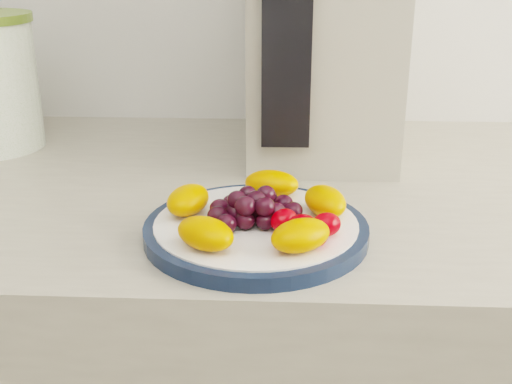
{
  "coord_description": "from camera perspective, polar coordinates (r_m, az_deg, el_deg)",
  "views": [
    {
      "loc": [
        0.12,
        0.43,
        1.18
      ],
      "look_at": [
        0.09,
        1.03,
        0.95
      ],
      "focal_mm": 45.0,
      "sensor_mm": 36.0,
      "label": 1
    }
  ],
  "objects": [
    {
      "name": "appliance_panel",
      "position": [
        0.77,
        2.75,
        13.25
      ],
      "size": [
        0.06,
        0.02,
        0.25
      ],
      "primitive_type": "cube",
      "rotation": [
        0.0,
        0.0,
        0.01
      ],
      "color": "black",
      "rests_on": "appliance_body"
    },
    {
      "name": "appliance_body",
      "position": [
        0.91,
        5.81,
        14.13
      ],
      "size": [
        0.2,
        0.28,
        0.34
      ],
      "primitive_type": "cube",
      "rotation": [
        0.0,
        0.0,
        0.01
      ],
      "color": "#ACA796",
      "rests_on": "counter"
    },
    {
      "name": "fruit_plate",
      "position": [
        0.65,
        0.51,
        -1.66
      ],
      "size": [
        0.2,
        0.19,
        0.03
      ],
      "color": "orange",
      "rests_on": "plate_face"
    },
    {
      "name": "plate_rim",
      "position": [
        0.66,
        -0.0,
        -3.43
      ],
      "size": [
        0.23,
        0.23,
        0.01
      ],
      "primitive_type": "cylinder",
      "color": "#111F38",
      "rests_on": "counter"
    },
    {
      "name": "plate_face",
      "position": [
        0.66,
        -0.0,
        -3.36
      ],
      "size": [
        0.21,
        0.21,
        0.02
      ],
      "primitive_type": "cylinder",
      "color": "white",
      "rests_on": "counter"
    }
  ]
}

